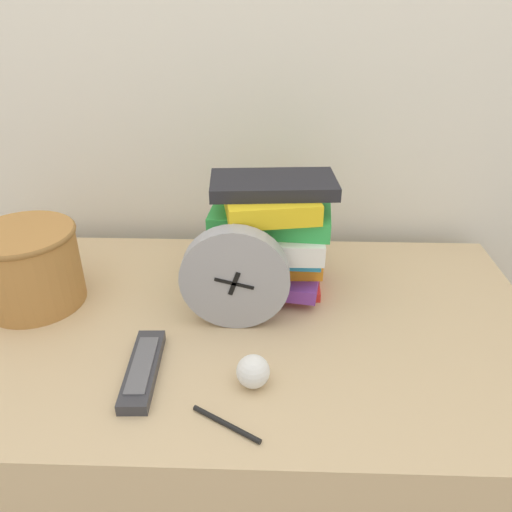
# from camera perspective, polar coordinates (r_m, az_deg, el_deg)

# --- Properties ---
(wall_back) EXTENTS (6.00, 0.04, 2.40)m
(wall_back) POSITION_cam_1_polar(r_m,az_deg,el_deg) (1.21, -2.30, 21.44)
(wall_back) COLOR silver
(wall_back) RESTS_ON ground_plane
(desk) EXTENTS (1.22, 0.68, 0.78)m
(desk) POSITION_cam_1_polar(r_m,az_deg,el_deg) (1.26, -2.88, -21.70)
(desk) COLOR tan
(desk) RESTS_ON ground_plane
(desk_clock) EXTENTS (0.20, 0.04, 0.20)m
(desk_clock) POSITION_cam_1_polar(r_m,az_deg,el_deg) (0.92, -2.43, -2.60)
(desk_clock) COLOR #99999E
(desk_clock) RESTS_ON desk
(book_stack) EXTENTS (0.25, 0.22, 0.25)m
(book_stack) POSITION_cam_1_polar(r_m,az_deg,el_deg) (1.02, 1.94, 2.62)
(book_stack) COLOR red
(book_stack) RESTS_ON desk
(basket) EXTENTS (0.20, 0.20, 0.16)m
(basket) POSITION_cam_1_polar(r_m,az_deg,el_deg) (1.09, -24.54, -0.94)
(basket) COLOR #B27A3D
(basket) RESTS_ON desk
(tv_remote) EXTENTS (0.06, 0.19, 0.02)m
(tv_remote) POSITION_cam_1_polar(r_m,az_deg,el_deg) (0.88, -12.80, -12.49)
(tv_remote) COLOR #333338
(tv_remote) RESTS_ON desk
(crumpled_paper_ball) EXTENTS (0.06, 0.06, 0.06)m
(crumpled_paper_ball) POSITION_cam_1_polar(r_m,az_deg,el_deg) (0.83, -0.34, -13.06)
(crumpled_paper_ball) COLOR white
(crumpled_paper_ball) RESTS_ON desk
(pen) EXTENTS (0.11, 0.07, 0.01)m
(pen) POSITION_cam_1_polar(r_m,az_deg,el_deg) (0.78, -3.41, -18.62)
(pen) COLOR black
(pen) RESTS_ON desk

